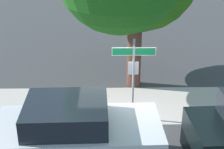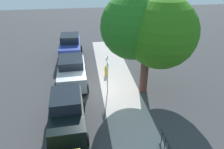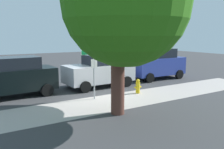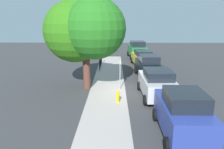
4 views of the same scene
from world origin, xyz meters
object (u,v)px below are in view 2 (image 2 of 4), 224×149
car_black (67,113)px  fire_hydrant (106,70)px  car_blue (70,47)px  street_sign (107,68)px  car_silver (72,71)px  shade_tree (148,28)px

car_black → fire_hydrant: bearing=151.8°
car_blue → car_black: car_blue is taller
car_black → fire_hydrant: car_black is taller
car_blue → car_black: (9.60, 0.08, -0.06)m
fire_hydrant → street_sign: bearing=-4.5°
car_blue → car_silver: bearing=3.1°
car_silver → fire_hydrant: car_silver is taller
street_sign → shade_tree: 3.63m
car_silver → fire_hydrant: size_ratio=5.36×
street_sign → fire_hydrant: size_ratio=3.47×
street_sign → fire_hydrant: street_sign is taller
shade_tree → car_black: 6.89m
car_blue → car_silver: 4.80m
car_black → shade_tree: bearing=119.2°
shade_tree → fire_hydrant: shade_tree is taller
street_sign → shade_tree: bearing=88.9°
street_sign → car_silver: 3.01m
car_black → street_sign: bearing=139.0°
fire_hydrant → car_black: bearing=-25.5°
shade_tree → car_silver: shade_tree is taller
car_silver → car_black: (4.80, -0.13, 0.04)m
street_sign → car_silver: size_ratio=0.65×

